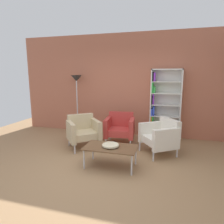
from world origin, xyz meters
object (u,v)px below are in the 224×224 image
coffee_table_low (111,148)px  armchair_near_window (120,127)px  armchair_spare_guest (83,130)px  decorative_bowl (111,145)px  floor_lamp_torchiere (77,85)px  armchair_by_bookshelf (161,136)px  bookshelf_tall (163,105)px

coffee_table_low → armchair_near_window: (-0.14, 1.36, 0.05)m
armchair_spare_guest → armchair_near_window: size_ratio=1.22×
armchair_near_window → coffee_table_low: bearing=-89.7°
coffee_table_low → armchair_spare_guest: (-0.94, 0.85, 0.05)m
decorative_bowl → coffee_table_low: bearing=0.0°
coffee_table_low → decorative_bowl: bearing=0.0°
decorative_bowl → armchair_spare_guest: 1.26m
armchair_spare_guest → floor_lamp_torchiere: bearing=81.5°
armchair_spare_guest → armchair_near_window: bearing=-7.2°
armchair_by_bookshelf → bookshelf_tall: bearing=144.9°
armchair_by_bookshelf → armchair_spare_guest: size_ratio=1.00×
decorative_bowl → armchair_spare_guest: bearing=138.0°
armchair_spare_guest → armchair_near_window: 0.95m
armchair_near_window → armchair_spare_guest: bearing=-152.9°
armchair_by_bookshelf → floor_lamp_torchiere: 2.89m
armchair_spare_guest → floor_lamp_torchiere: size_ratio=0.55×
bookshelf_tall → armchair_by_bookshelf: 1.24m
bookshelf_tall → decorative_bowl: bookshelf_tall is taller
decorative_bowl → armchair_near_window: size_ratio=0.41×
armchair_by_bookshelf → armchair_near_window: 1.12m
armchair_by_bookshelf → coffee_table_low: bearing=-79.6°
armchair_spare_guest → floor_lamp_torchiere: floor_lamp_torchiere is taller
coffee_table_low → armchair_by_bookshelf: armchair_by_bookshelf is taller
bookshelf_tall → floor_lamp_torchiere: bookshelf_tall is taller
decorative_bowl → armchair_near_window: (-0.14, 1.36, -0.02)m
coffee_table_low → bookshelf_tall: bearing=66.3°
coffee_table_low → floor_lamp_torchiere: (-1.60, 1.93, 1.08)m
armchair_by_bookshelf → armchair_near_window: same height
armchair_spare_guest → armchair_by_bookshelf: bearing=-37.6°
coffee_table_low → armchair_by_bookshelf: (0.90, 0.91, 0.05)m
decorative_bowl → armchair_spare_guest: size_ratio=0.34×
floor_lamp_torchiere → decorative_bowl: bearing=-50.4°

